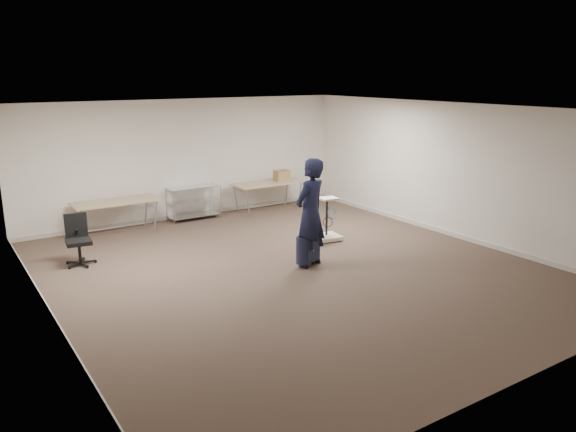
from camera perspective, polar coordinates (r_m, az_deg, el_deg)
ground at (r=9.98m, az=0.47°, el=-5.45°), size 9.00×9.00×0.00m
room_shell at (r=11.08m, az=-3.50°, el=-3.17°), size 8.00×9.00×9.00m
folding_table_left at (r=12.51m, az=-17.08°, el=1.24°), size 1.80×0.75×0.73m
folding_table_right at (r=14.01m, az=-2.04°, el=3.23°), size 1.80×0.75×0.73m
wire_shelf at (r=13.42m, az=-9.54°, el=1.50°), size 1.22×0.47×0.80m
person at (r=9.92m, az=2.28°, el=0.32°), size 0.83×0.69×1.95m
suitcase at (r=10.06m, az=2.07°, el=-3.28°), size 0.40×0.29×0.98m
office_chair at (r=10.84m, az=-20.45°, el=-3.21°), size 0.56×0.56×0.92m
equipment_cart at (r=11.67m, az=4.05°, el=-1.31°), size 0.55×0.55×0.90m
cardboard_box at (r=14.17m, az=-0.63°, el=4.13°), size 0.37×0.28×0.27m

